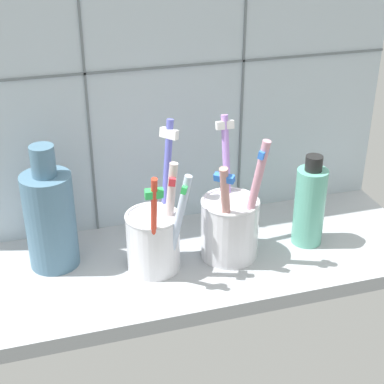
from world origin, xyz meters
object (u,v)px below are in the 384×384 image
at_px(toothbrush_cup_right, 230,224).
at_px(ceramic_vase, 50,217).
at_px(soap_bottle, 310,205).
at_px(toothbrush_cup_left, 155,236).

distance_m(toothbrush_cup_right, ceramic_vase, 0.23).
xyz_separation_m(ceramic_vase, soap_bottle, (0.34, -0.04, -0.01)).
bearing_deg(toothbrush_cup_right, ceramic_vase, 168.36).
relative_size(toothbrush_cup_right, ceramic_vase, 1.09).
distance_m(ceramic_vase, soap_bottle, 0.34).
distance_m(toothbrush_cup_left, soap_bottle, 0.21).
xyz_separation_m(toothbrush_cup_left, soap_bottle, (0.21, 0.00, 0.01)).
distance_m(toothbrush_cup_left, ceramic_vase, 0.13).
bearing_deg(toothbrush_cup_left, toothbrush_cup_right, -0.08).
bearing_deg(ceramic_vase, toothbrush_cup_right, -11.64).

